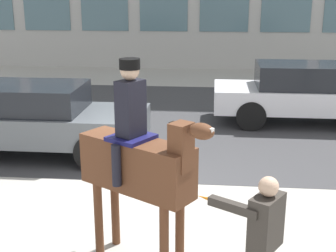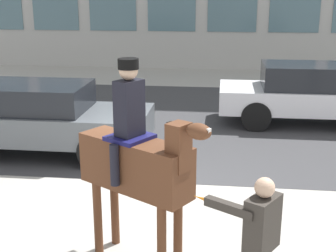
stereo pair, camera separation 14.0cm
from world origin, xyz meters
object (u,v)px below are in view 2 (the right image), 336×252
at_px(street_car_near_lane, 37,117).
at_px(pedestrian_bystander, 260,239).
at_px(mounted_horse_lead, 137,161).
at_px(street_car_far_lane, 312,93).

bearing_deg(street_car_near_lane, pedestrian_bystander, -47.93).
relative_size(mounted_horse_lead, street_car_far_lane, 0.55).
distance_m(mounted_horse_lead, street_car_near_lane, 4.73).
bearing_deg(pedestrian_bystander, mounted_horse_lead, -0.34).
relative_size(pedestrian_bystander, street_car_far_lane, 0.34).
xyz_separation_m(street_car_near_lane, street_car_far_lane, (6.02, 2.94, 0.02)).
bearing_deg(street_car_far_lane, pedestrian_bystander, -103.49).
height_order(mounted_horse_lead, street_car_near_lane, mounted_horse_lead).
distance_m(mounted_horse_lead, pedestrian_bystander, 1.71).
bearing_deg(street_car_far_lane, street_car_near_lane, -154.01).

